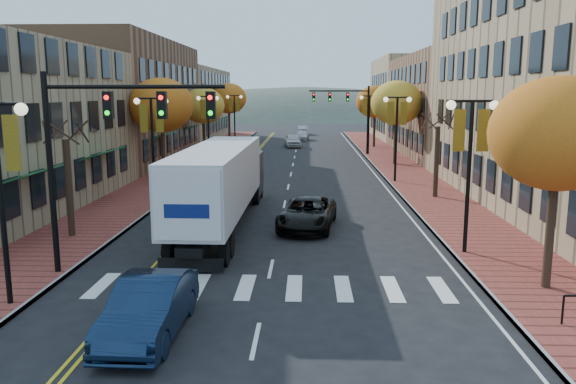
{
  "coord_description": "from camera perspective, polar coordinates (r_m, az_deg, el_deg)",
  "views": [
    {
      "loc": [
        1.32,
        -15.54,
        6.3
      ],
      "look_at": [
        0.5,
        7.62,
        2.2
      ],
      "focal_mm": 35.0,
      "sensor_mm": 36.0,
      "label": 1
    }
  ],
  "objects": [
    {
      "name": "lamp_left_d",
      "position": [
        68.14,
        -5.46,
        8.3
      ],
      "size": [
        1.96,
        0.36,
        6.05
      ],
      "color": "black",
      "rests_on": "ground"
    },
    {
      "name": "lamp_right_c",
      "position": [
        57.9,
        8.24,
        7.94
      ],
      "size": [
        1.96,
        0.36,
        6.05
      ],
      "color": "black",
      "rests_on": "ground"
    },
    {
      "name": "tree_left_b",
      "position": [
        40.87,
        -12.74,
        8.59
      ],
      "size": [
        4.48,
        4.48,
        7.21
      ],
      "color": "#382619",
      "rests_on": "sidewalk_left"
    },
    {
      "name": "tree_left_d",
      "position": [
        74.26,
        -6.04,
        9.44
      ],
      "size": [
        4.61,
        4.61,
        7.42
      ],
      "color": "#382619",
      "rests_on": "sidewalk_left"
    },
    {
      "name": "tree_right_c",
      "position": [
        50.14,
        10.98,
        8.88
      ],
      "size": [
        4.48,
        4.48,
        7.21
      ],
      "color": "#382619",
      "rests_on": "sidewalk_right"
    },
    {
      "name": "tree_right_d",
      "position": [
        65.99,
        8.83,
        9.04
      ],
      "size": [
        4.35,
        4.35,
        7.0
      ],
      "color": "#382619",
      "rests_on": "sidewalk_right"
    },
    {
      "name": "building_left_far",
      "position": [
        78.71,
        -11.56,
        8.7
      ],
      "size": [
        12.0,
        26.0,
        9.5
      ],
      "primitive_type": "cube",
      "color": "#9E8966",
      "rests_on": "ground"
    },
    {
      "name": "sidewalk_left",
      "position": [
        49.53,
        -10.02,
        2.66
      ],
      "size": [
        4.0,
        85.0,
        0.15
      ],
      "primitive_type": "cube",
      "color": "brown",
      "rests_on": "ground"
    },
    {
      "name": "tree_left_a",
      "position": [
        26.02,
        -21.36,
        0.38
      ],
      "size": [
        0.28,
        0.28,
        4.2
      ],
      "color": "#382619",
      "rests_on": "sidewalk_left"
    },
    {
      "name": "building_right_far",
      "position": [
        81.38,
        14.41,
        9.16
      ],
      "size": [
        15.0,
        20.0,
        11.0
      ],
      "primitive_type": "cube",
      "color": "#9E8966",
      "rests_on": "ground"
    },
    {
      "name": "traffic_mast_near",
      "position": [
        19.79,
        -18.14,
        5.55
      ],
      "size": [
        6.1,
        0.35,
        7.0
      ],
      "color": "black",
      "rests_on": "ground"
    },
    {
      "name": "lamp_right_a",
      "position": [
        22.5,
        18.03,
        4.43
      ],
      "size": [
        1.96,
        0.36,
        6.05
      ],
      "color": "black",
      "rests_on": "ground"
    },
    {
      "name": "building_right_mid",
      "position": [
        60.06,
        18.86,
        8.26
      ],
      "size": [
        15.0,
        24.0,
        10.0
      ],
      "primitive_type": "cube",
      "color": "brown",
      "rests_on": "ground"
    },
    {
      "name": "navy_sedan",
      "position": [
        15.41,
        -13.91,
        -11.31
      ],
      "size": [
        1.73,
        4.7,
        1.54
      ],
      "primitive_type": "imported",
      "rotation": [
        0.0,
        0.0,
        -0.02
      ],
      "color": "#0D1D36",
      "rests_on": "ground"
    },
    {
      "name": "tree_right_b",
      "position": [
        34.64,
        14.85,
        2.98
      ],
      "size": [
        0.28,
        0.28,
        4.2
      ],
      "color": "#382619",
      "rests_on": "sidewalk_right"
    },
    {
      "name": "black_suv",
      "position": [
        26.4,
        1.98,
        -2.18
      ],
      "size": [
        3.06,
        5.44,
        1.44
      ],
      "primitive_type": "imported",
      "rotation": [
        0.0,
        0.0,
        -0.14
      ],
      "color": "black",
      "rests_on": "ground"
    },
    {
      "name": "lamp_left_c",
      "position": [
        50.36,
        -8.13,
        7.65
      ],
      "size": [
        1.96,
        0.36,
        6.05
      ],
      "color": "black",
      "rests_on": "ground"
    },
    {
      "name": "tree_left_c",
      "position": [
        56.5,
        -8.59,
        8.66
      ],
      "size": [
        4.16,
        4.16,
        6.69
      ],
      "color": "#382619",
      "rests_on": "sidewalk_left"
    },
    {
      "name": "car_far_oncoming",
      "position": [
        86.81,
        1.5,
        6.31
      ],
      "size": [
        1.47,
        4.07,
        1.33
      ],
      "primitive_type": "imported",
      "rotation": [
        0.0,
        0.0,
        3.15
      ],
      "color": "#AFADB5",
      "rests_on": "ground"
    },
    {
      "name": "lamp_right_b",
      "position": [
        40.07,
        10.99,
        6.98
      ],
      "size": [
        1.96,
        0.36,
        6.05
      ],
      "color": "black",
      "rests_on": "ground"
    },
    {
      "name": "ground",
      "position": [
        16.82,
        -2.67,
        -11.97
      ],
      "size": [
        200.0,
        200.0,
        0.0
      ],
      "primitive_type": "plane",
      "color": "black",
      "rests_on": "ground"
    },
    {
      "name": "tree_right_a",
      "position": [
        19.19,
        25.75,
        5.33
      ],
      "size": [
        4.16,
        4.16,
        6.69
      ],
      "color": "#382619",
      "rests_on": "sidewalk_right"
    },
    {
      "name": "lamp_left_b",
      "position": [
        32.81,
        -13.64,
        6.25
      ],
      "size": [
        1.96,
        0.36,
        6.05
      ],
      "color": "black",
      "rests_on": "ground"
    },
    {
      "name": "semi_truck",
      "position": [
        26.75,
        -6.65,
        1.32
      ],
      "size": [
        2.66,
        15.63,
        3.9
      ],
      "rotation": [
        0.0,
        0.0,
        -0.01
      ],
      "color": "black",
      "rests_on": "ground"
    },
    {
      "name": "building_left_mid",
      "position": [
        54.7,
        -17.74,
        8.73
      ],
      "size": [
        12.0,
        24.0,
        11.0
      ],
      "primitive_type": "cube",
      "color": "brown",
      "rests_on": "ground"
    },
    {
      "name": "car_far_silver",
      "position": [
        76.12,
        1.42,
        5.74
      ],
      "size": [
        2.1,
        4.37,
        1.23
      ],
      "primitive_type": "imported",
      "rotation": [
        0.0,
        0.0,
        -0.09
      ],
      "color": "#ADACB4",
      "rests_on": "ground"
    },
    {
      "name": "traffic_mast_far",
      "position": [
        57.7,
        6.24,
        8.61
      ],
      "size": [
        6.1,
        0.34,
        7.0
      ],
      "color": "black",
      "rests_on": "ground"
    },
    {
      "name": "car_far_white",
      "position": [
        66.45,
        0.46,
        5.26
      ],
      "size": [
        2.31,
        4.68,
        1.53
      ],
      "primitive_type": "imported",
      "rotation": [
        0.0,
        0.0,
        0.11
      ],
      "color": "silver",
      "rests_on": "ground"
    },
    {
      "name": "sidewalk_right",
      "position": [
        49.04,
        11.04,
        2.55
      ],
      "size": [
        4.0,
        85.0,
        0.15
      ],
      "primitive_type": "cube",
      "color": "brown",
      "rests_on": "ground"
    }
  ]
}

